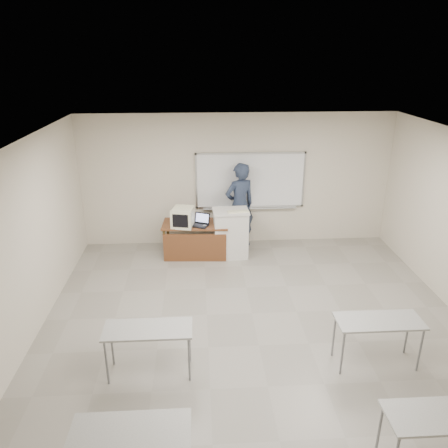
{
  "coord_description": "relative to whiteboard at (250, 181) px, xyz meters",
  "views": [
    {
      "loc": [
        -0.87,
        -5.51,
        4.2
      ],
      "look_at": [
        -0.4,
        2.2,
        1.15
      ],
      "focal_mm": 35.0,
      "sensor_mm": 36.0,
      "label": 1
    }
  ],
  "objects": [
    {
      "name": "keyboard",
      "position": [
        -0.35,
        -0.89,
        -0.4
      ],
      "size": [
        0.47,
        0.21,
        0.02
      ],
      "primitive_type": "cube",
      "rotation": [
        0.0,
        0.0,
        0.13
      ],
      "color": "beige",
      "rests_on": "podium"
    },
    {
      "name": "presenter",
      "position": [
        -0.26,
        -0.23,
        -0.5
      ],
      "size": [
        0.85,
        0.72,
        1.96
      ],
      "primitive_type": "imported",
      "rotation": [
        0.0,
        0.0,
        3.55
      ],
      "color": "black",
      "rests_on": "floor"
    },
    {
      "name": "mouse",
      "position": [
        -1.06,
        -0.87,
        -0.71
      ],
      "size": [
        0.1,
        0.08,
        0.04
      ],
      "primitive_type": "ellipsoid",
      "rotation": [
        0.0,
        0.0,
        -0.18
      ],
      "color": "#A7A8AD",
      "rests_on": "instructor_desk"
    },
    {
      "name": "podium",
      "position": [
        -0.5,
        -0.77,
        -0.94
      ],
      "size": [
        0.76,
        0.55,
        1.07
      ],
      "rotation": [
        0.0,
        0.0,
        0.04
      ],
      "color": "silver",
      "rests_on": "floor"
    },
    {
      "name": "instructor_desk",
      "position": [
        -1.26,
        -0.78,
        -0.94
      ],
      "size": [
        1.41,
        0.71,
        0.75
      ],
      "rotation": [
        0.0,
        0.0,
        -0.06
      ],
      "color": "brown",
      "rests_on": "floor"
    },
    {
      "name": "floor",
      "position": [
        -0.3,
        -3.97,
        -1.49
      ],
      "size": [
        7.0,
        8.0,
        0.01
      ],
      "primitive_type": "cube",
      "color": "gray",
      "rests_on": "ground"
    },
    {
      "name": "student_desks",
      "position": [
        -0.3,
        -5.32,
        -0.81
      ],
      "size": [
        4.4,
        2.2,
        0.73
      ],
      "color": "#AAABA5",
      "rests_on": "floor"
    },
    {
      "name": "whiteboard",
      "position": [
        0.0,
        0.0,
        0.0
      ],
      "size": [
        2.48,
        0.1,
        1.31
      ],
      "color": "white",
      "rests_on": "floor"
    },
    {
      "name": "laptop",
      "position": [
        -1.17,
        -0.79,
        -0.67
      ],
      "size": [
        0.34,
        0.31,
        0.25
      ],
      "rotation": [
        0.0,
        0.0,
        -0.43
      ],
      "color": "black",
      "rests_on": "instructor_desk"
    },
    {
      "name": "crt_monitor",
      "position": [
        -1.51,
        -0.79,
        -0.53
      ],
      "size": [
        0.44,
        0.48,
        0.41
      ],
      "rotation": [
        0.0,
        0.0,
        -0.21
      ],
      "color": "beige",
      "rests_on": "instructor_desk"
    }
  ]
}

